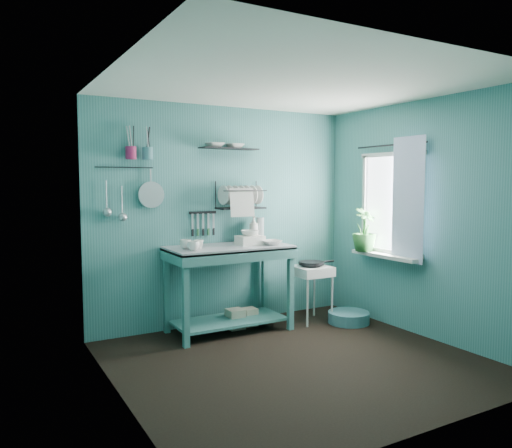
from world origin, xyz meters
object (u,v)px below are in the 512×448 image
mug_right (186,244)px  utensil_cup_magenta (131,153)px  mug_mid (199,244)px  frying_pan (311,263)px  potted_plant (364,230)px  mug_left (193,246)px  utensil_cup_teal (148,153)px  soap_bottle (254,229)px  hotplate_stand (311,294)px  work_counter (229,289)px  floor_basin (349,317)px  storage_tin_small (250,317)px  colander (151,195)px  wash_tub (250,240)px  water_bottle (260,229)px  storage_tin_large (235,319)px  dish_rack (241,195)px

mug_right → utensil_cup_magenta: (-0.48, 0.28, 0.94)m
mug_mid → mug_right: bearing=153.4°
frying_pan → potted_plant: potted_plant is taller
mug_left → utensil_cup_teal: 1.09m
mug_mid → soap_bottle: size_ratio=0.33×
hotplate_stand → utensil_cup_teal: bearing=179.6°
work_counter → frying_pan: size_ratio=4.45×
utensil_cup_magenta → floor_basin: size_ratio=0.27×
mug_left → storage_tin_small: size_ratio=0.61×
colander → wash_tub: bearing=-18.0°
colander → water_bottle: bearing=-3.9°
wash_tub → soap_bottle: soap_bottle is taller
frying_pan → colander: bearing=166.5°
storage_tin_large → colander: bearing=163.3°
mug_mid → utensil_cup_magenta: bearing=150.5°
wash_tub → water_bottle: (0.27, 0.24, 0.09)m
mug_right → storage_tin_large: size_ratio=0.56×
potted_plant → frying_pan: bearing=153.8°
work_counter → potted_plant: potted_plant is taller
mug_left → frying_pan: (1.50, 0.04, -0.30)m
mug_right → hotplate_stand: (1.52, -0.12, -0.67)m
hotplate_stand → floor_basin: bearing=-27.4°
mug_right → dish_rack: size_ratio=0.22×
mug_mid → frying_pan: 1.43m
frying_pan → mug_left: bearing=-178.5°
storage_tin_small → wash_tub: bearing=-116.6°
utensil_cup_magenta → water_bottle: bearing=-2.2°
utensil_cup_teal → floor_basin: 2.94m
work_counter → floor_basin: 1.47m
dish_rack → utensil_cup_teal: utensil_cup_teal is taller
work_counter → mug_mid: mug_mid is taller
utensil_cup_magenta → work_counter: bearing=-15.9°
work_counter → frying_pan: bearing=0.2°
water_bottle → utensil_cup_teal: utensil_cup_teal is taller
water_bottle → utensil_cup_teal: size_ratio=2.15×
mug_mid → work_counter: bearing=9.0°
wash_tub → storage_tin_large: wash_tub is taller
potted_plant → soap_bottle: bearing=152.7°
work_counter → mug_left: size_ratio=10.86×
utensil_cup_magenta → utensil_cup_teal: size_ratio=1.00×
dish_rack → utensil_cup_magenta: bearing=179.5°
mug_right → utensil_cup_teal: (-0.30, 0.28, 0.94)m
storage_tin_large → dish_rack: bearing=46.9°
utensil_cup_teal → storage_tin_large: size_ratio=0.59×
hotplate_stand → storage_tin_small: bearing=176.3°
water_bottle → floor_basin: water_bottle is taller
colander → work_counter: bearing=-22.0°
water_bottle → storage_tin_large: 1.08m
mug_mid → frying_pan: bearing=-2.5°
work_counter → mug_right: bearing=-173.1°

